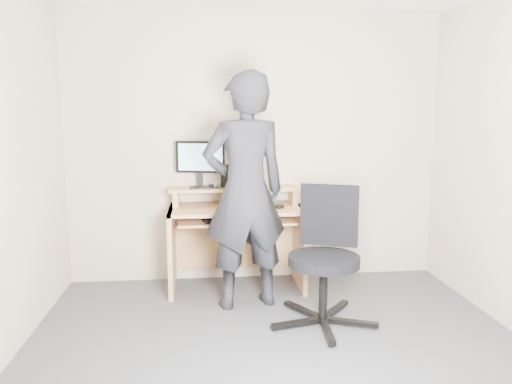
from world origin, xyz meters
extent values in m
plane|color=#505155|center=(0.00, 0.00, 0.00)|extent=(3.50, 3.50, 0.00)
cube|color=#BDAD96|center=(0.00, 1.75, 1.25)|extent=(3.50, 0.02, 2.50)
cube|color=tan|center=(-0.78, 1.45, 0.38)|extent=(0.04, 0.60, 0.75)
cube|color=tan|center=(0.38, 1.45, 0.38)|extent=(0.04, 0.60, 0.75)
cube|color=tan|center=(-0.20, 1.45, 0.73)|extent=(1.20, 0.60, 0.03)
cube|color=tan|center=(-0.20, 1.37, 0.64)|extent=(1.02, 0.38, 0.02)
cube|color=tan|center=(-0.74, 1.60, 0.82)|extent=(0.05, 0.28, 0.15)
cube|color=tan|center=(0.34, 1.60, 0.82)|extent=(0.05, 0.28, 0.15)
cube|color=tan|center=(-0.20, 1.60, 0.90)|extent=(1.20, 0.30, 0.02)
cube|color=tan|center=(-0.20, 1.74, 0.42)|extent=(1.20, 0.03, 0.65)
cube|color=black|center=(-0.51, 1.58, 0.92)|extent=(0.20, 0.13, 0.01)
cube|color=black|center=(-0.51, 1.60, 0.99)|extent=(0.04, 0.04, 0.13)
cube|color=black|center=(-0.51, 1.58, 1.19)|extent=(0.44, 0.14, 0.29)
cube|color=#93DAFF|center=(-0.51, 1.56, 1.19)|extent=(0.39, 0.10, 0.24)
cube|color=black|center=(-0.28, 1.64, 1.01)|extent=(0.10, 0.14, 0.20)
cylinder|color=#B8B8BC|center=(-0.03, 1.59, 0.99)|extent=(0.07, 0.07, 0.16)
cube|color=black|center=(0.00, 1.60, 0.92)|extent=(0.10, 0.14, 0.01)
cube|color=black|center=(-0.42, 1.55, 0.93)|extent=(0.05, 0.05, 0.03)
torus|color=silver|center=(-0.32, 1.68, 0.92)|extent=(0.19, 0.19, 0.06)
cube|color=black|center=(-0.27, 1.36, 0.67)|extent=(0.48, 0.25, 0.03)
ellipsoid|color=black|center=(0.17, 1.35, 0.77)|extent=(0.11, 0.08, 0.04)
cube|color=black|center=(0.59, 0.50, 0.04)|extent=(0.39, 0.20, 0.03)
cube|color=black|center=(0.53, 0.74, 0.04)|extent=(0.30, 0.34, 0.03)
cube|color=black|center=(0.28, 0.76, 0.04)|extent=(0.26, 0.37, 0.03)
cube|color=black|center=(0.19, 0.53, 0.04)|extent=(0.41, 0.15, 0.03)
cube|color=black|center=(0.38, 0.36, 0.04)|extent=(0.08, 0.41, 0.03)
cylinder|color=black|center=(0.39, 0.58, 0.27)|extent=(0.06, 0.06, 0.43)
cylinder|color=black|center=(0.39, 0.58, 0.50)|extent=(0.53, 0.53, 0.07)
cube|color=black|center=(0.48, 0.79, 0.80)|extent=(0.44, 0.23, 0.48)
imported|color=black|center=(-0.16, 1.03, 0.96)|extent=(0.79, 0.61, 1.91)
camera|label=1|loc=(-0.48, -2.93, 1.59)|focal=35.00mm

